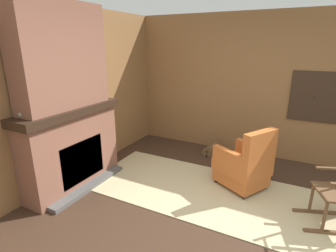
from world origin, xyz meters
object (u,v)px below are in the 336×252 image
at_px(oil_lamp_vase, 23,110).
at_px(decorative_plate_on_mantel, 57,100).
at_px(storage_case, 95,94).
at_px(armchair, 244,166).
at_px(firewood_stack, 213,150).

height_order(oil_lamp_vase, decorative_plate_on_mantel, oil_lamp_vase).
bearing_deg(oil_lamp_vase, decorative_plate_on_mantel, 92.18).
bearing_deg(storage_case, armchair, 10.83).
height_order(armchair, storage_case, storage_case).
height_order(armchair, decorative_plate_on_mantel, decorative_plate_on_mantel).
height_order(firewood_stack, decorative_plate_on_mantel, decorative_plate_on_mantel).
xyz_separation_m(armchair, oil_lamp_vase, (-2.35, -1.70, 0.95)).
bearing_deg(decorative_plate_on_mantel, storage_case, 88.41).
bearing_deg(storage_case, decorative_plate_on_mantel, -91.59).
distance_m(storage_case, decorative_plate_on_mantel, 0.73).
relative_size(firewood_stack, storage_case, 1.47).
bearing_deg(decorative_plate_on_mantel, firewood_stack, 53.69).
relative_size(oil_lamp_vase, storage_case, 1.08).
distance_m(armchair, firewood_stack, 1.28).
xyz_separation_m(storage_case, decorative_plate_on_mantel, (-0.02, -0.73, 0.04)).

